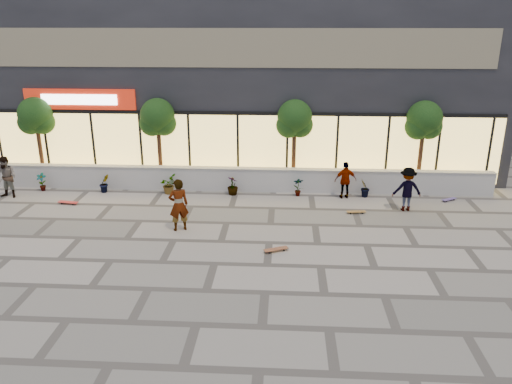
# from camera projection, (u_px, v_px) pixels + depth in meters

# --- Properties ---
(ground) EXTENTS (80.00, 80.00, 0.00)m
(ground) POSITION_uv_depth(u_px,v_px,m) (214.00, 264.00, 15.38)
(ground) COLOR #A69D90
(ground) RESTS_ON ground
(planter_wall) EXTENTS (22.00, 0.42, 1.04)m
(planter_wall) POSITION_uv_depth(u_px,v_px,m) (236.00, 179.00, 21.81)
(planter_wall) COLOR beige
(planter_wall) RESTS_ON ground
(retail_building) EXTENTS (24.00, 9.17, 8.50)m
(retail_building) POSITION_uv_depth(u_px,v_px,m) (246.00, 79.00, 25.77)
(retail_building) COLOR black
(retail_building) RESTS_ON ground
(shrub_a) EXTENTS (0.43, 0.29, 0.81)m
(shrub_a) POSITION_uv_depth(u_px,v_px,m) (42.00, 182.00, 21.81)
(shrub_a) COLOR black
(shrub_a) RESTS_ON ground
(shrub_b) EXTENTS (0.57, 0.57, 0.81)m
(shrub_b) POSITION_uv_depth(u_px,v_px,m) (105.00, 183.00, 21.65)
(shrub_b) COLOR black
(shrub_b) RESTS_ON ground
(shrub_c) EXTENTS (0.68, 0.77, 0.81)m
(shrub_c) POSITION_uv_depth(u_px,v_px,m) (168.00, 184.00, 21.50)
(shrub_c) COLOR black
(shrub_c) RESTS_ON ground
(shrub_d) EXTENTS (0.64, 0.64, 0.81)m
(shrub_d) POSITION_uv_depth(u_px,v_px,m) (233.00, 186.00, 21.34)
(shrub_d) COLOR black
(shrub_d) RESTS_ON ground
(shrub_e) EXTENTS (0.46, 0.35, 0.81)m
(shrub_e) POSITION_uv_depth(u_px,v_px,m) (298.00, 187.00, 21.18)
(shrub_e) COLOR black
(shrub_e) RESTS_ON ground
(shrub_f) EXTENTS (0.55, 0.57, 0.81)m
(shrub_f) POSITION_uv_depth(u_px,v_px,m) (365.00, 188.00, 21.02)
(shrub_f) COLOR black
(shrub_f) RESTS_ON ground
(tree_west) EXTENTS (1.60, 1.50, 3.92)m
(tree_west) POSITION_uv_depth(u_px,v_px,m) (36.00, 118.00, 22.18)
(tree_west) COLOR #4D2D1B
(tree_west) RESTS_ON ground
(tree_midwest) EXTENTS (1.60, 1.50, 3.92)m
(tree_midwest) POSITION_uv_depth(u_px,v_px,m) (158.00, 119.00, 21.87)
(tree_midwest) COLOR #4D2D1B
(tree_midwest) RESTS_ON ground
(tree_mideast) EXTENTS (1.60, 1.50, 3.92)m
(tree_mideast) POSITION_uv_depth(u_px,v_px,m) (295.00, 121.00, 21.53)
(tree_mideast) COLOR #4D2D1B
(tree_mideast) RESTS_ON ground
(tree_east) EXTENTS (1.60, 1.50, 3.92)m
(tree_east) POSITION_uv_depth(u_px,v_px,m) (424.00, 122.00, 21.22)
(tree_east) COLOR #4D2D1B
(tree_east) RESTS_ON ground
(skater_center) EXTENTS (0.82, 0.69, 1.90)m
(skater_center) POSITION_uv_depth(u_px,v_px,m) (179.00, 205.00, 17.55)
(skater_center) COLOR white
(skater_center) RESTS_ON ground
(skater_left) EXTENTS (0.95, 0.79, 1.78)m
(skater_left) POSITION_uv_depth(u_px,v_px,m) (7.00, 177.00, 20.84)
(skater_left) COLOR tan
(skater_left) RESTS_ON ground
(skater_right_near) EXTENTS (0.97, 0.51, 1.57)m
(skater_right_near) POSITION_uv_depth(u_px,v_px,m) (345.00, 180.00, 20.80)
(skater_right_near) COLOR white
(skater_right_near) RESTS_ON ground
(skater_right_far) EXTENTS (1.16, 0.71, 1.75)m
(skater_right_far) POSITION_uv_depth(u_px,v_px,m) (407.00, 189.00, 19.43)
(skater_right_far) COLOR #983C1B
(skater_right_far) RESTS_ON ground
(skateboard_center) EXTENTS (0.83, 0.53, 0.10)m
(skateboard_center) POSITION_uv_depth(u_px,v_px,m) (276.00, 249.00, 16.16)
(skateboard_center) COLOR brown
(skateboard_center) RESTS_ON ground
(skateboard_left) EXTENTS (0.86, 0.35, 0.10)m
(skateboard_left) POSITION_uv_depth(u_px,v_px,m) (68.00, 202.00, 20.32)
(skateboard_left) COLOR red
(skateboard_left) RESTS_ON ground
(skateboard_right_near) EXTENTS (0.76, 0.28, 0.09)m
(skateboard_right_near) POSITION_uv_depth(u_px,v_px,m) (356.00, 212.00, 19.34)
(skateboard_right_near) COLOR olive
(skateboard_right_near) RESTS_ON ground
(skateboard_right_far) EXTENTS (0.71, 0.53, 0.09)m
(skateboard_right_far) POSITION_uv_depth(u_px,v_px,m) (449.00, 199.00, 20.70)
(skateboard_right_far) COLOR #614C8B
(skateboard_right_far) RESTS_ON ground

